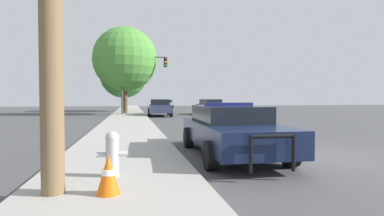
% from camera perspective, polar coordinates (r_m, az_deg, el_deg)
% --- Properties ---
extents(ground_plane, '(110.00, 110.00, 0.00)m').
position_cam_1_polar(ground_plane, '(8.77, 22.59, -8.45)').
color(ground_plane, '#474749').
extents(sidewalk_left, '(3.00, 110.00, 0.13)m').
position_cam_1_polar(sidewalk_left, '(7.29, -13.39, -9.92)').
color(sidewalk_left, '#A3A099').
rests_on(sidewalk_left, ground_plane).
extents(police_car, '(2.18, 5.04, 1.43)m').
position_cam_1_polar(police_car, '(8.19, 7.34, -3.96)').
color(police_car, '#141E3D').
rests_on(police_car, ground_plane).
extents(fire_hydrant, '(0.56, 0.25, 0.82)m').
position_cam_1_polar(fire_hydrant, '(5.68, -14.94, -8.16)').
color(fire_hydrant, '#B7BCC1').
rests_on(fire_hydrant, sidewalk_left).
extents(traffic_light, '(4.15, 0.35, 5.37)m').
position_cam_1_polar(traffic_light, '(27.78, -9.84, 6.74)').
color(traffic_light, '#424247').
rests_on(traffic_light, sidewalk_left).
extents(car_background_distant, '(2.06, 4.40, 1.31)m').
position_cam_1_polar(car_background_distant, '(49.59, -4.74, 0.86)').
color(car_background_distant, '#B7B7BC').
rests_on(car_background_distant, ground_plane).
extents(car_background_midblock, '(2.20, 4.72, 1.47)m').
position_cam_1_polar(car_background_midblock, '(26.46, -6.19, 0.16)').
color(car_background_midblock, '#333856').
rests_on(car_background_midblock, ground_plane).
extents(car_background_oncoming, '(2.17, 4.72, 1.47)m').
position_cam_1_polar(car_background_oncoming, '(28.57, 3.64, 0.30)').
color(car_background_oncoming, black).
rests_on(car_background_oncoming, ground_plane).
extents(tree_sidewalk_far, '(5.55, 5.55, 7.03)m').
position_cam_1_polar(tree_sidewalk_far, '(36.75, -12.90, 6.21)').
color(tree_sidewalk_far, brown).
rests_on(tree_sidewalk_far, sidewalk_left).
extents(tree_sidewalk_mid, '(6.02, 6.02, 8.13)m').
position_cam_1_polar(tree_sidewalk_mid, '(29.24, -12.62, 9.04)').
color(tree_sidewalk_mid, brown).
rests_on(tree_sidewalk_mid, sidewalk_left).
extents(traffic_cone, '(0.35, 0.35, 0.60)m').
position_cam_1_polar(traffic_cone, '(4.68, -15.64, -12.02)').
color(traffic_cone, orange).
rests_on(traffic_cone, sidewalk_left).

